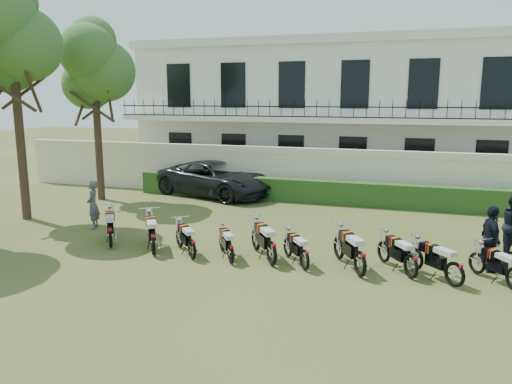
% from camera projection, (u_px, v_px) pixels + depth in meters
% --- Properties ---
extents(ground, '(100.00, 100.00, 0.00)m').
position_uv_depth(ground, '(258.00, 250.00, 15.06)').
color(ground, '#3E4B1E').
rests_on(ground, ground).
extents(perimeter_wall, '(30.00, 0.35, 2.30)m').
position_uv_depth(perimeter_wall, '(312.00, 173.00, 22.31)').
color(perimeter_wall, '#EEE2C8').
rests_on(perimeter_wall, ground).
extents(hedge, '(18.00, 0.60, 1.00)m').
position_uv_depth(hedge, '(331.00, 193.00, 21.39)').
color(hedge, '#234318').
rests_on(hedge, ground).
extents(building, '(20.40, 9.60, 7.40)m').
position_uv_depth(building, '(335.00, 112.00, 27.40)').
color(building, white).
rests_on(building, ground).
extents(tree_west_mid, '(3.40, 3.20, 8.82)m').
position_uv_depth(tree_west_mid, '(12.00, 36.00, 17.60)').
color(tree_west_mid, '#473323').
rests_on(tree_west_mid, ground).
extents(tree_west_near, '(3.40, 3.20, 7.90)m').
position_uv_depth(tree_west_near, '(94.00, 65.00, 21.34)').
color(tree_west_near, '#473323').
rests_on(tree_west_near, ground).
extents(motorcycle_0, '(1.22, 1.77, 1.12)m').
position_uv_depth(motorcycle_0, '(110.00, 232.00, 15.11)').
color(motorcycle_0, black).
rests_on(motorcycle_0, ground).
extents(motorcycle_1, '(1.22, 1.79, 1.13)m').
position_uv_depth(motorcycle_1, '(153.00, 238.00, 14.40)').
color(motorcycle_1, black).
rests_on(motorcycle_1, ground).
extents(motorcycle_2, '(1.30, 1.40, 1.00)m').
position_uv_depth(motorcycle_2, '(192.00, 244.00, 14.04)').
color(motorcycle_2, black).
rests_on(motorcycle_2, ground).
extents(motorcycle_3, '(1.03, 1.51, 0.95)m').
position_uv_depth(motorcycle_3, '(231.00, 249.00, 13.68)').
color(motorcycle_3, black).
rests_on(motorcycle_3, ground).
extents(motorcycle_4, '(1.31, 1.79, 1.15)m').
position_uv_depth(motorcycle_4, '(272.00, 247.00, 13.49)').
color(motorcycle_4, black).
rests_on(motorcycle_4, ground).
extents(motorcycle_5, '(1.10, 1.47, 0.96)m').
position_uv_depth(motorcycle_5, '(305.00, 255.00, 13.16)').
color(motorcycle_5, black).
rests_on(motorcycle_5, ground).
extents(motorcycle_6, '(1.15, 1.88, 1.15)m').
position_uv_depth(motorcycle_6, '(360.00, 257.00, 12.65)').
color(motorcycle_6, black).
rests_on(motorcycle_6, ground).
extents(motorcycle_7, '(1.16, 1.63, 1.04)m').
position_uv_depth(motorcycle_7, '(411.00, 261.00, 12.55)').
color(motorcycle_7, black).
rests_on(motorcycle_7, ground).
extents(motorcycle_8, '(1.44, 1.45, 1.06)m').
position_uv_depth(motorcycle_8, '(455.00, 268.00, 11.98)').
color(motorcycle_8, black).
rests_on(motorcycle_8, ground).
extents(suv, '(6.32, 4.33, 1.60)m').
position_uv_depth(suv, '(215.00, 179.00, 23.14)').
color(suv, black).
rests_on(suv, ground).
extents(inspector, '(0.59, 0.72, 1.69)m').
position_uv_depth(inspector, '(93.00, 205.00, 17.34)').
color(inspector, '#55555A').
rests_on(inspector, ground).
extents(officer_2, '(0.67, 1.11, 1.77)m').
position_uv_depth(officer_2, '(491.00, 239.00, 13.05)').
color(officer_2, black).
rests_on(officer_2, ground).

